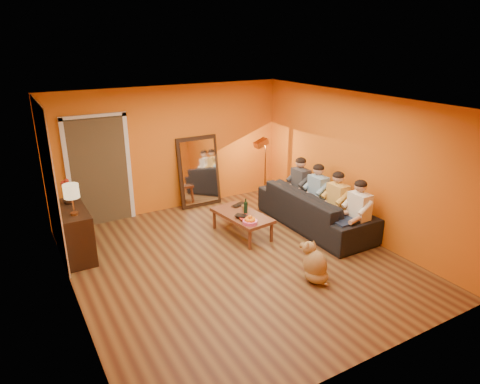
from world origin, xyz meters
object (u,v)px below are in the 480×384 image
person_far_left (359,213)px  dog (315,262)px  wine_bottle (246,206)px  sofa (315,209)px  person_mid_right (318,194)px  tumbler (244,208)px  person_mid_left (337,203)px  table_lamp (72,200)px  coffee_table (242,224)px  mirror_frame (199,172)px  floor_lamp (265,172)px  person_far_right (300,186)px  laptop (241,205)px  sideboard (75,232)px  vase (68,199)px

person_far_left → dog: bearing=-158.6°
wine_bottle → sofa: bearing=-13.7°
person_mid_right → tumbler: person_mid_right is taller
sofa → person_mid_left: 0.53m
table_lamp → coffee_table: bearing=-8.3°
mirror_frame → sofa: size_ratio=0.60×
floor_lamp → person_mid_right: (0.28, -1.44, -0.11)m
person_mid_right → person_far_left: bearing=-90.0°
table_lamp → person_far_right: bearing=-1.9°
dog → person_far_right: person_far_right is taller
coffee_table → person_far_right: 1.62m
table_lamp → person_mid_right: 4.45m
floor_lamp → wine_bottle: bearing=-136.7°
person_far_right → table_lamp: bearing=178.1°
person_mid_left → person_mid_right: (0.00, 0.55, 0.00)m
sofa → coffee_table: 1.47m
table_lamp → laptop: size_ratio=1.58×
mirror_frame → wine_bottle: (0.09, -1.84, -0.18)m
sideboard → wine_bottle: 2.98m
dog → person_far_left: person_far_left is taller
dog → wine_bottle: (-0.10, 1.88, 0.26)m
person_mid_right → person_far_right: (0.00, 0.55, 0.00)m
person_mid_left → person_far_right: 1.10m
sideboard → person_mid_left: size_ratio=0.97×
dog → person_far_right: (1.39, 2.19, 0.30)m
table_lamp → coffee_table: 2.99m
floor_lamp → tumbler: floor_lamp is taller
table_lamp → laptop: table_lamp is taller
wine_bottle → tumbler: 0.21m
mirror_frame → laptop: mirror_frame is taller
mirror_frame → table_lamp: 3.13m
dog → laptop: 2.28m
coffee_table → wine_bottle: 0.37m
mirror_frame → table_lamp: mirror_frame is taller
laptop → vase: 3.11m
person_mid_right → laptop: (-1.36, 0.63, -0.18)m
sofa → person_mid_left: (0.13, -0.45, 0.24)m
mirror_frame → vase: 2.92m
dog → person_mid_right: person_mid_right is taller
laptop → person_far_right: bearing=-25.4°
mirror_frame → laptop: (0.22, -1.44, -0.33)m
person_mid_left → person_mid_right: 0.55m
person_far_right → floor_lamp: bearing=107.7°
dog → person_mid_left: size_ratio=0.51×
floor_lamp → sofa: bearing=-85.9°
person_mid_left → vase: (-4.37, 1.80, 0.33)m
person_far_left → coffee_table: bearing=138.2°
person_mid_right → vase: (-4.37, 1.25, 0.33)m
floor_lamp → person_mid_left: size_ratio=1.18×
laptop → person_far_left: bearing=-73.7°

